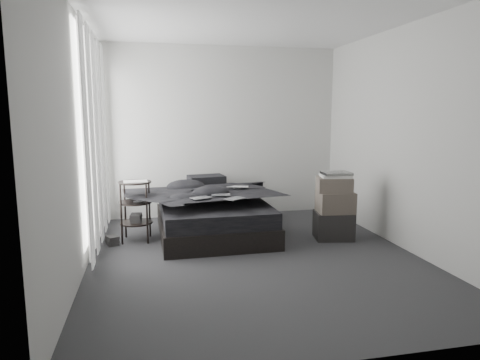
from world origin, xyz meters
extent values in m
cube|color=#303032|center=(0.00, 0.00, 0.00)|extent=(3.60, 4.20, 0.01)
cube|color=white|center=(0.00, 0.00, 2.60)|extent=(3.60, 4.20, 0.01)
cube|color=beige|center=(0.00, 2.10, 1.30)|extent=(3.60, 0.01, 2.60)
cube|color=beige|center=(0.00, -2.10, 1.30)|extent=(3.60, 0.01, 2.60)
cube|color=beige|center=(-1.80, 0.00, 1.30)|extent=(0.01, 4.20, 2.60)
cube|color=beige|center=(1.80, 0.00, 1.30)|extent=(0.01, 4.20, 2.60)
cube|color=white|center=(-1.78, 0.90, 1.35)|extent=(0.02, 2.00, 2.30)
cube|color=white|center=(-1.73, 0.90, 1.28)|extent=(0.06, 2.12, 2.48)
cube|color=black|center=(-0.32, 1.02, 0.12)|extent=(1.41, 1.85, 0.25)
cube|color=black|center=(-0.32, 1.02, 0.35)|extent=(1.36, 1.80, 0.20)
imported|color=black|center=(-0.32, 0.98, 0.55)|extent=(1.37, 1.58, 0.21)
cube|color=black|center=(-0.37, 1.73, 0.51)|extent=(0.56, 0.38, 0.12)
cube|color=black|center=(-0.31, 1.71, 0.63)|extent=(0.55, 0.41, 0.12)
imported|color=silver|center=(0.02, 1.07, 0.67)|extent=(0.34, 0.27, 0.02)
cube|color=black|center=(-0.54, 0.53, 0.66)|extent=(0.27, 0.23, 0.01)
cube|color=black|center=(-0.27, 0.66, 0.67)|extent=(0.26, 0.19, 0.01)
cube|color=black|center=(-0.15, 0.40, 0.67)|extent=(0.28, 0.26, 0.01)
cylinder|color=black|center=(-1.31, 0.93, 0.37)|extent=(0.44, 0.44, 0.75)
cube|color=white|center=(-1.30, 0.92, 0.75)|extent=(0.30, 0.23, 0.01)
cube|color=black|center=(-1.60, 0.81, 0.06)|extent=(0.17, 0.20, 0.12)
cube|color=black|center=(1.16, 0.49, 0.17)|extent=(0.53, 0.45, 0.35)
cube|color=#574D45|center=(1.17, 0.47, 0.48)|extent=(0.48, 0.40, 0.27)
cube|color=#574D45|center=(1.15, 0.49, 0.70)|extent=(0.49, 0.43, 0.18)
cube|color=silver|center=(1.16, 0.49, 0.81)|extent=(0.40, 0.35, 0.04)
cube|color=silver|center=(1.17, 0.47, 0.85)|extent=(0.37, 0.30, 0.03)
camera|label=1|loc=(-1.13, -4.45, 1.60)|focal=32.00mm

